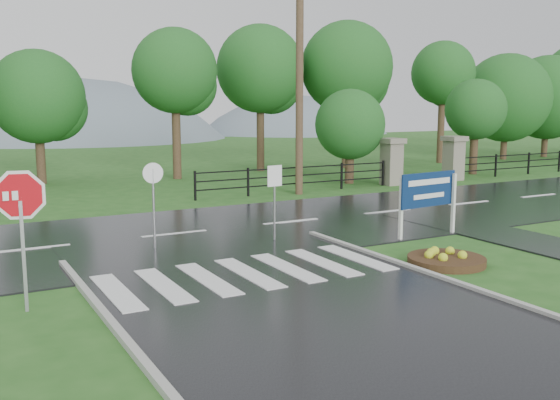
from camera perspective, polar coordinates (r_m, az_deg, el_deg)
ground at (r=10.30m, az=9.74°, el=-13.42°), size 120.00×120.00×0.00m
main_road at (r=18.81m, az=-9.63°, el=-3.19°), size 90.00×8.00×0.04m
walkway at (r=18.87m, az=22.48°, el=-3.71°), size 2.20×11.00×0.04m
crosswalk at (r=14.30m, az=-2.92°, el=-6.66°), size 6.50×2.80×0.02m
pillar_west at (r=30.28m, az=10.17°, el=3.57°), size 1.00×1.00×2.24m
pillar_east at (r=32.94m, az=15.59°, el=3.80°), size 1.00×1.00×2.24m
fence_west at (r=27.33m, az=1.55°, el=2.20°), size 9.58×0.08×1.20m
hills at (r=75.56m, az=-20.83°, el=-6.65°), size 102.00×48.00×48.00m
treeline at (r=32.41m, az=-16.20°, el=1.61°), size 83.20×5.20×10.00m
stop_sign at (r=12.40m, az=-22.65°, el=-0.69°), size 1.24×0.30×2.85m
estate_billboard at (r=18.56m, az=13.42°, el=0.65°), size 2.18×0.28×1.91m
flower_bed at (r=15.75m, az=14.97°, el=-5.21°), size 1.88×1.88×0.38m
reg_sign_small at (r=17.44m, az=-0.50°, el=1.11°), size 0.48×0.08×2.17m
reg_sign_round at (r=16.77m, az=-11.49°, el=0.40°), size 0.55×0.08×2.34m
utility_pole_east at (r=26.65m, az=1.80°, el=10.93°), size 1.66×0.59×9.56m
entrance_tree_left at (r=30.53m, az=6.43°, el=6.86°), size 3.40×3.40×4.58m
entrance_tree_right at (r=35.98m, az=17.45°, el=7.86°), size 3.30×3.30×5.21m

